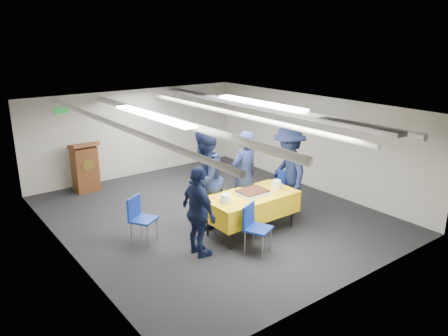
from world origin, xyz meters
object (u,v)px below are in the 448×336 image
(serving_table, at_px, (251,205))
(sailor_b, at_px, (204,179))
(sheet_cake, at_px, (252,192))
(podium, at_px, (85,167))
(chair_left, at_px, (139,215))
(sailor_d, at_px, (288,170))
(sailor_a, at_px, (244,177))
(sailor_c, at_px, (199,212))
(chair_near, at_px, (254,223))
(chair_right, at_px, (285,187))

(serving_table, xyz_separation_m, sailor_b, (-0.56, 0.74, 0.43))
(sheet_cake, bearing_deg, podium, 112.12)
(chair_left, relative_size, sailor_d, 0.46)
(sailor_a, distance_m, sailor_d, 1.03)
(sailor_a, distance_m, sailor_b, 0.85)
(sailor_c, bearing_deg, podium, 7.22)
(serving_table, distance_m, chair_near, 0.80)
(sheet_cake, bearing_deg, sailor_a, 65.75)
(sailor_c, bearing_deg, chair_left, 30.40)
(chair_right, bearing_deg, serving_table, -163.84)
(sailor_d, bearing_deg, sailor_c, -58.07)
(chair_near, xyz_separation_m, sailor_d, (1.73, 0.91, 0.42))
(serving_table, height_order, chair_left, chair_left)
(chair_left, distance_m, sailor_c, 1.27)
(podium, relative_size, sailor_d, 0.66)
(serving_table, relative_size, sailor_d, 0.95)
(chair_right, height_order, sailor_a, sailor_a)
(serving_table, xyz_separation_m, sailor_d, (1.25, 0.27, 0.39))
(serving_table, xyz_separation_m, chair_left, (-1.90, 0.91, -0.03))
(sheet_cake, xyz_separation_m, chair_right, (1.28, 0.40, -0.29))
(sailor_a, height_order, sailor_c, sailor_a)
(serving_table, xyz_separation_m, sailor_c, (-1.32, -0.18, 0.25))
(serving_table, distance_m, chair_left, 2.11)
(sailor_b, relative_size, sailor_d, 1.04)
(serving_table, xyz_separation_m, chair_right, (1.29, 0.37, -0.03))
(serving_table, relative_size, chair_left, 2.07)
(sailor_b, height_order, sailor_c, sailor_b)
(sheet_cake, distance_m, sailor_d, 1.29)
(podium, relative_size, sailor_b, 0.63)
(podium, bearing_deg, sailor_c, -84.87)
(podium, height_order, chair_right, podium)
(serving_table, distance_m, sailor_b, 1.03)
(serving_table, relative_size, chair_right, 2.07)
(sailor_b, xyz_separation_m, sailor_d, (1.81, -0.48, -0.04))
(chair_near, relative_size, sailor_b, 0.44)
(serving_table, bearing_deg, chair_left, 154.47)
(podium, height_order, sailor_d, sailor_d)
(serving_table, bearing_deg, sheet_cake, -75.24)
(chair_left, bearing_deg, sheet_cake, -26.18)
(chair_right, bearing_deg, sheet_cake, -162.51)
(sailor_b, bearing_deg, sheet_cake, 100.24)
(sailor_c, bearing_deg, serving_table, -80.16)
(sailor_d, bearing_deg, podium, -120.92)
(sailor_d, bearing_deg, sheet_cake, -54.47)
(serving_table, distance_m, chair_right, 1.35)
(chair_left, xyz_separation_m, sailor_b, (1.34, -0.16, 0.46))
(serving_table, xyz_separation_m, chair_near, (-0.48, -0.64, -0.03))
(serving_table, bearing_deg, sailor_d, 12.06)
(sailor_a, xyz_separation_m, sailor_b, (-0.82, 0.21, 0.05))
(sailor_b, distance_m, sailor_d, 1.88)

